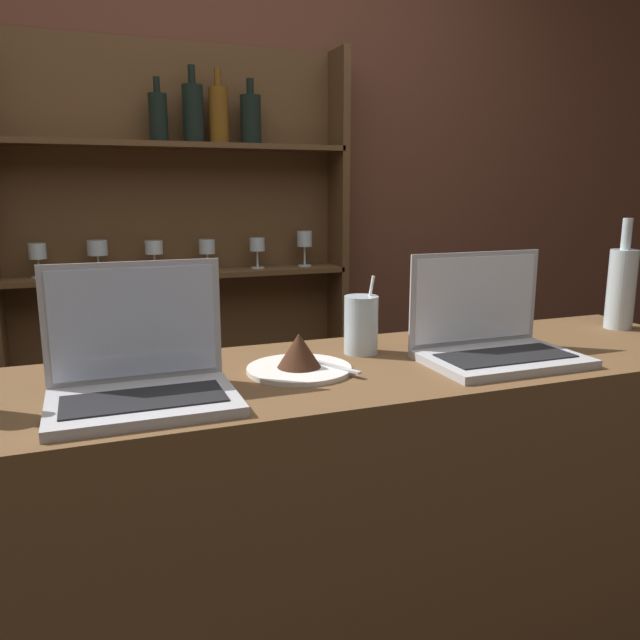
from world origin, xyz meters
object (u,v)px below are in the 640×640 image
(laptop_near, at_px, (140,371))
(wine_bottle_clear, at_px, (621,287))
(laptop_far, at_px, (492,336))
(cake_plate, at_px, (299,359))
(water_glass, at_px, (361,325))

(laptop_near, xyz_separation_m, wine_bottle_clear, (1.27, 0.16, 0.06))
(laptop_far, distance_m, cake_plate, 0.44)
(cake_plate, bearing_deg, water_glass, 26.92)
(cake_plate, distance_m, water_glass, 0.21)
(laptop_near, height_order, cake_plate, laptop_near)
(wine_bottle_clear, bearing_deg, cake_plate, -174.81)
(cake_plate, xyz_separation_m, water_glass, (0.18, 0.09, 0.04))
(laptop_near, distance_m, laptop_far, 0.76)
(laptop_far, height_order, water_glass, laptop_far)
(cake_plate, xyz_separation_m, wine_bottle_clear, (0.95, 0.09, 0.09))
(water_glass, distance_m, wine_bottle_clear, 0.77)
(laptop_far, height_order, wine_bottle_clear, wine_bottle_clear)
(laptop_near, xyz_separation_m, water_glass, (0.50, 0.16, 0.01))
(water_glass, relative_size, wine_bottle_clear, 0.60)
(laptop_near, height_order, wine_bottle_clear, wine_bottle_clear)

